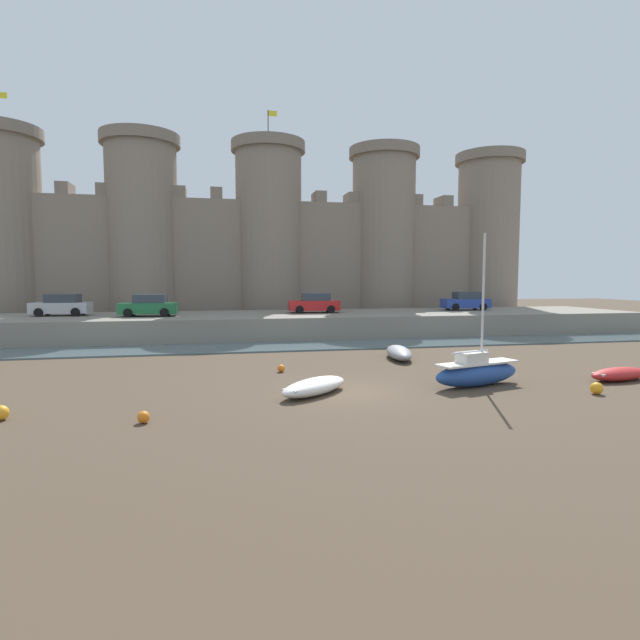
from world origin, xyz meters
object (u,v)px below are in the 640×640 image
Objects in this scene: mooring_buoy_off_centre at (597,388)px; car_quay_centre_east at (314,303)px; mooring_buoy_near_channel at (1,413)px; car_quay_west at (149,306)px; rowboat_midflat_right at (314,386)px; car_quay_centre_west at (62,305)px; mooring_buoy_mid_mud at (144,417)px; rowboat_near_channel_right at (619,374)px; car_quay_east at (466,301)px; mooring_buoy_near_shore at (281,368)px; sailboat_midflat_left at (477,372)px; rowboat_near_channel_left at (399,352)px.

car_quay_centre_east reaches higher than mooring_buoy_off_centre.
car_quay_west is (1.83, 21.41, 2.24)m from mooring_buoy_near_channel.
mooring_buoy_near_channel is at bearing 178.02° from mooring_buoy_off_centre.
car_quay_west reaches higher than rowboat_midflat_right.
car_quay_west is 1.00× the size of car_quay_centre_west.
mooring_buoy_mid_mud is 16.69m from mooring_buoy_off_centre.
rowboat_near_channel_right is at bearing -42.13° from car_quay_west.
mooring_buoy_off_centre is (16.68, 0.52, 0.04)m from mooring_buoy_mid_mud.
car_quay_east is 1.00× the size of car_quay_centre_west.
car_quay_centre_east is at bearing 67.13° from mooring_buoy_mid_mud.
car_quay_centre_east is (4.84, 16.35, 2.30)m from mooring_buoy_near_shore.
mooring_buoy_mid_mud is (-12.88, -2.84, -0.42)m from sailboat_midflat_left.
mooring_buoy_off_centre is at bearing -31.81° from mooring_buoy_near_shore.
car_quay_centre_east is (4.16, 21.26, 2.15)m from rowboat_midflat_right.
car_quay_west is (-15.53, 19.82, 1.87)m from sailboat_midflat_left.
mooring_buoy_off_centre is at bearing -48.89° from car_quay_west.
rowboat_midflat_right is 9.55× the size of mooring_buoy_near_shore.
mooring_buoy_near_channel is at bearing -151.82° from rowboat_near_channel_left.
mooring_buoy_near_channel is (-17.36, -1.59, -0.37)m from sailboat_midflat_left.
car_quay_centre_east and car_quay_west have the same top height.
mooring_buoy_off_centre reaches higher than mooring_buoy_near_shore.
mooring_buoy_near_channel is 0.11× the size of car_quay_west.
rowboat_midflat_right is 28.44m from car_quay_east.
car_quay_west is (-22.21, 20.10, 2.17)m from rowboat_near_channel_right.
rowboat_near_channel_left is 18.69m from car_quay_east.
rowboat_midflat_right is at bearing 168.56° from mooring_buoy_off_centre.
car_quay_centre_east reaches higher than mooring_buoy_mid_mud.
rowboat_near_channel_right is at bearing 3.13° from mooring_buoy_near_channel.
mooring_buoy_near_shore is 0.09× the size of car_quay_centre_east.
rowboat_midflat_right is 21.84m from car_quay_west.
sailboat_midflat_left reaches higher than mooring_buoy_near_shore.
mooring_buoy_off_centre is 25.27m from car_quay_east.
car_quay_centre_east reaches higher than mooring_buoy_near_channel.
rowboat_near_channel_left is 25.78m from car_quay_centre_west.
sailboat_midflat_left is 1.51× the size of car_quay_centre_west.
mooring_buoy_near_channel reaches higher than mooring_buoy_near_shore.
mooring_buoy_mid_mud is 26.24m from car_quay_centre_west.
car_quay_east is 26.63m from car_quay_west.
car_quay_centre_east reaches higher than mooring_buoy_near_shore.
mooring_buoy_mid_mud is (-12.22, -10.20, -0.18)m from rowboat_near_channel_left.
car_quay_centre_east is 12.81m from car_quay_west.
car_quay_centre_west reaches higher than rowboat_near_channel_right.
sailboat_midflat_left is 8.99m from mooring_buoy_near_shore.
car_quay_centre_west is (-19.21, 0.55, 0.00)m from car_quay_centre_east.
rowboat_midflat_right is 9.10× the size of mooring_buoy_mid_mud.
car_quay_centre_west is (-14.38, 16.90, 2.30)m from mooring_buoy_near_shore.
car_quay_centre_east is at bearing 113.89° from rowboat_near_channel_right.
car_quay_east is 33.03m from car_quay_centre_west.
sailboat_midflat_left is at bearing 5.25° from mooring_buoy_near_channel.
rowboat_near_channel_left is 15.92m from mooring_buoy_mid_mud.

